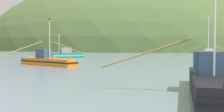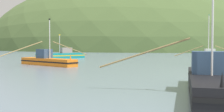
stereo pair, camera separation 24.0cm
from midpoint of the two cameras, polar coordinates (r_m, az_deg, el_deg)
hill_mid_right at (r=221.63m, az=19.42°, el=1.53°), size 120.40×96.32×64.18m
hill_mid_left at (r=287.40m, az=-13.51°, el=1.79°), size 187.48×149.98×36.83m
hill_far_left at (r=180.82m, az=6.76°, el=1.48°), size 206.03×164.83×89.83m
fishing_boat_teal at (r=59.70m, az=-10.48°, el=0.21°), size 8.85×9.17×5.23m
fishing_boat_green at (r=42.51m, az=19.98°, el=-0.78°), size 10.10×6.41×7.58m
fishing_boat_orange at (r=40.60m, az=-13.36°, el=-0.92°), size 10.49×14.53×6.80m
fishing_boat_black at (r=17.89m, az=20.50°, el=-4.94°), size 14.38×11.24×6.24m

